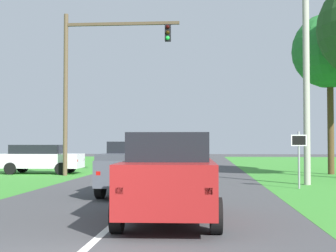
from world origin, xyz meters
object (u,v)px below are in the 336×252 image
object	(u,v)px
traffic_light	(92,71)
crossing_suv_far	(40,158)
red_suv_near	(170,175)
utility_pole_right	(306,85)
pickup_truck_lead	(138,167)
keep_moving_sign	(299,152)
oak_tree_right	(330,51)

from	to	relation	value
traffic_light	crossing_suv_far	size ratio (longest dim) A/B	1.89
red_suv_near	utility_pole_right	size ratio (longest dim) A/B	0.57
pickup_truck_lead	crossing_suv_far	world-z (taller)	pickup_truck_lead
keep_moving_sign	oak_tree_right	distance (m)	11.10
traffic_light	crossing_suv_far	world-z (taller)	traffic_light
oak_tree_right	crossing_suv_far	world-z (taller)	oak_tree_right
oak_tree_right	pickup_truck_lead	bearing A→B (deg)	-129.75
keep_moving_sign	crossing_suv_far	bearing A→B (deg)	148.09
pickup_truck_lead	oak_tree_right	world-z (taller)	oak_tree_right
red_suv_near	oak_tree_right	size ratio (longest dim) A/B	0.53
oak_tree_right	red_suv_near	bearing A→B (deg)	-114.90
traffic_light	crossing_suv_far	distance (m)	6.05
red_suv_near	oak_tree_right	distance (m)	19.82
pickup_truck_lead	traffic_light	bearing A→B (deg)	112.64
crossing_suv_far	utility_pole_right	bearing A→B (deg)	-25.07
traffic_light	keep_moving_sign	bearing A→B (deg)	-34.38
keep_moving_sign	traffic_light	bearing A→B (deg)	145.62
traffic_light	utility_pole_right	size ratio (longest dim) A/B	1.04
keep_moving_sign	utility_pole_right	xyz separation A→B (m)	(0.67, 1.73, 2.84)
red_suv_near	traffic_light	world-z (taller)	traffic_light
crossing_suv_far	traffic_light	bearing A→B (deg)	-23.83
oak_tree_right	utility_pole_right	world-z (taller)	oak_tree_right
oak_tree_right	crossing_suv_far	bearing A→B (deg)	-177.57
traffic_light	pickup_truck_lead	bearing A→B (deg)	-67.36
red_suv_near	pickup_truck_lead	world-z (taller)	red_suv_near
utility_pole_right	pickup_truck_lead	bearing A→B (deg)	-147.79
traffic_light	crossing_suv_far	bearing A→B (deg)	156.17
pickup_truck_lead	crossing_suv_far	size ratio (longest dim) A/B	1.08
oak_tree_right	crossing_suv_far	distance (m)	17.80
red_suv_near	traffic_light	size ratio (longest dim) A/B	0.55
pickup_truck_lead	crossing_suv_far	xyz separation A→B (m)	(-7.20, 10.70, -0.06)
red_suv_near	oak_tree_right	world-z (taller)	oak_tree_right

